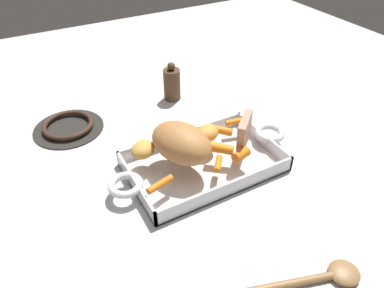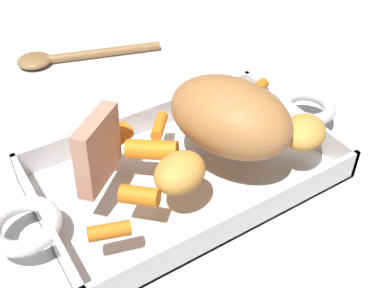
# 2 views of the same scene
# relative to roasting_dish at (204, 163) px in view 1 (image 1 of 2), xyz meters

# --- Properties ---
(ground_plane) EXTENTS (2.27, 2.27, 0.00)m
(ground_plane) POSITION_rel_roasting_dish_xyz_m (0.00, 0.00, -0.01)
(ground_plane) COLOR silver
(roasting_dish) EXTENTS (0.48, 0.22, 0.04)m
(roasting_dish) POSITION_rel_roasting_dish_xyz_m (0.00, 0.00, 0.00)
(roasting_dish) COLOR silver
(roasting_dish) RESTS_ON ground_plane
(pork_roast) EXTENTS (0.15, 0.18, 0.08)m
(pork_roast) POSITION_rel_roasting_dish_xyz_m (0.05, -0.02, 0.07)
(pork_roast) COLOR #B17440
(pork_roast) RESTS_ON roasting_dish
(roast_slice_thick) EXTENTS (0.08, 0.07, 0.08)m
(roast_slice_thick) POSITION_rel_roasting_dish_xyz_m (-0.10, 0.01, 0.07)
(roast_slice_thick) COLOR tan
(roast_slice_thick) RESTS_ON roasting_dish
(baby_carrot_center_right) EXTENTS (0.05, 0.04, 0.03)m
(baby_carrot_center_right) POSITION_rel_roasting_dish_xyz_m (-0.07, 0.06, 0.04)
(baby_carrot_center_right) COLOR orange
(baby_carrot_center_right) RESTS_ON roasting_dish
(baby_carrot_northeast) EXTENTS (0.04, 0.05, 0.02)m
(baby_carrot_northeast) POSITION_rel_roasting_dish_xyz_m (-0.08, -0.04, 0.04)
(baby_carrot_northeast) COLOR orange
(baby_carrot_northeast) RESTS_ON roasting_dish
(baby_carrot_northwest) EXTENTS (0.06, 0.06, 0.03)m
(baby_carrot_northwest) POSITION_rel_roasting_dish_xyz_m (-0.04, 0.01, 0.04)
(baby_carrot_northwest) COLOR orange
(baby_carrot_northwest) RESTS_ON roasting_dish
(baby_carrot_southeast) EXTENTS (0.05, 0.03, 0.02)m
(baby_carrot_southeast) POSITION_rel_roasting_dish_xyz_m (-0.13, -0.07, 0.04)
(baby_carrot_southeast) COLOR orange
(baby_carrot_southeast) RESTS_ON roasting_dish
(baby_carrot_southwest) EXTENTS (0.07, 0.03, 0.02)m
(baby_carrot_southwest) POSITION_rel_roasting_dish_xyz_m (0.14, 0.05, 0.04)
(baby_carrot_southwest) COLOR orange
(baby_carrot_southwest) RESTS_ON roasting_dish
(baby_carrot_long) EXTENTS (0.04, 0.05, 0.02)m
(baby_carrot_long) POSITION_rel_roasting_dish_xyz_m (-0.01, 0.05, 0.04)
(baby_carrot_long) COLOR orange
(baby_carrot_long) RESTS_ON roasting_dish
(potato_golden_large) EXTENTS (0.08, 0.07, 0.04)m
(potato_golden_large) POSITION_rel_roasting_dish_xyz_m (0.13, -0.06, 0.05)
(potato_golden_large) COLOR gold
(potato_golden_large) RESTS_ON roasting_dish
(potato_halved) EXTENTS (0.08, 0.07, 0.04)m
(potato_halved) POSITION_rel_roasting_dish_xyz_m (-0.03, -0.05, 0.05)
(potato_halved) COLOR gold
(potato_halved) RESTS_ON roasting_dish
(stove_burner_rear) EXTENTS (0.19, 0.19, 0.02)m
(stove_burner_rear) POSITION_rel_roasting_dish_xyz_m (0.25, -0.32, -0.00)
(stove_burner_rear) COLOR #282623
(stove_burner_rear) RESTS_ON ground_plane
(serving_spoon) EXTENTS (0.24, 0.11, 0.02)m
(serving_spoon) POSITION_rel_roasting_dish_xyz_m (-0.02, 0.36, -0.01)
(serving_spoon) COLOR olive
(serving_spoon) RESTS_ON ground_plane
(pepper_mill) EXTENTS (0.05, 0.05, 0.12)m
(pepper_mill) POSITION_rel_roasting_dish_xyz_m (-0.08, -0.33, 0.04)
(pepper_mill) COLOR #4C331E
(pepper_mill) RESTS_ON ground_plane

